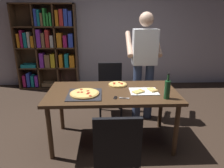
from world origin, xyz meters
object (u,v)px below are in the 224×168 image
(dining_table, at_px, (112,97))
(pepperoni_pizza_on_tray, at_px, (85,94))
(chair_far_side, at_px, (110,85))
(bookshelf, at_px, (48,47))
(wine_bottle, at_px, (167,89))
(second_pizza_plain, at_px, (118,84))
(person_serving_pizza, at_px, (144,61))
(chair_near_camera, at_px, (117,150))
(kitchen_scissors, at_px, (119,98))

(dining_table, bearing_deg, pepperoni_pizza_on_tray, -161.67)
(chair_far_side, xyz_separation_m, bookshelf, (-1.41, 1.45, 0.47))
(dining_table, distance_m, wine_bottle, 0.72)
(pepperoni_pizza_on_tray, relative_size, second_pizza_plain, 1.63)
(pepperoni_pizza_on_tray, bearing_deg, person_serving_pizza, 42.35)
(chair_near_camera, distance_m, kitchen_scissors, 0.72)
(wine_bottle, bearing_deg, second_pizza_plain, 137.09)
(dining_table, xyz_separation_m, wine_bottle, (0.64, -0.27, 0.19))
(chair_near_camera, xyz_separation_m, pepperoni_pizza_on_tray, (-0.36, 0.80, 0.25))
(bookshelf, distance_m, second_pizza_plain, 2.61)
(person_serving_pizza, height_order, second_pizza_plain, person_serving_pizza)
(dining_table, height_order, bookshelf, bookshelf)
(dining_table, xyz_separation_m, second_pizza_plain, (0.09, 0.24, 0.09))
(chair_near_camera, xyz_separation_m, bookshelf, (-1.41, 3.29, 0.47))
(chair_far_side, distance_m, kitchen_scissors, 1.19)
(dining_table, height_order, wine_bottle, wine_bottle)
(dining_table, relative_size, chair_near_camera, 1.89)
(bookshelf, height_order, kitchen_scissors, bookshelf)
(bookshelf, height_order, second_pizza_plain, bookshelf)
(person_serving_pizza, bearing_deg, chair_near_camera, -108.47)
(dining_table, distance_m, pepperoni_pizza_on_tray, 0.39)
(wine_bottle, xyz_separation_m, kitchen_scissors, (-0.57, 0.03, -0.11))
(bookshelf, height_order, wine_bottle, bookshelf)
(wine_bottle, bearing_deg, person_serving_pizza, 95.79)
(chair_near_camera, distance_m, chair_far_side, 1.84)
(chair_far_side, bearing_deg, dining_table, -90.00)
(pepperoni_pizza_on_tray, bearing_deg, wine_bottle, -8.81)
(bookshelf, bearing_deg, second_pizza_plain, -54.91)
(chair_far_side, relative_size, wine_bottle, 2.85)
(pepperoni_pizza_on_tray, bearing_deg, kitchen_scissors, -16.28)
(chair_near_camera, xyz_separation_m, second_pizza_plain, (0.09, 1.16, 0.25))
(chair_far_side, bearing_deg, person_serving_pizza, -22.17)
(chair_far_side, height_order, second_pizza_plain, chair_far_side)
(dining_table, relative_size, second_pizza_plain, 6.51)
(person_serving_pizza, relative_size, kitchen_scissors, 8.83)
(kitchen_scissors, bearing_deg, bookshelf, 119.46)
(dining_table, bearing_deg, chair_near_camera, -90.00)
(person_serving_pizza, bearing_deg, wine_bottle, -84.21)
(kitchen_scissors, bearing_deg, person_serving_pizza, 63.13)
(person_serving_pizza, relative_size, wine_bottle, 5.54)
(chair_far_side, relative_size, kitchen_scissors, 4.54)
(bookshelf, relative_size, person_serving_pizza, 1.11)
(chair_near_camera, relative_size, second_pizza_plain, 3.45)
(pepperoni_pizza_on_tray, relative_size, wine_bottle, 1.35)
(bookshelf, bearing_deg, person_serving_pizza, -40.62)
(pepperoni_pizza_on_tray, bearing_deg, dining_table, 18.33)
(pepperoni_pizza_on_tray, distance_m, wine_bottle, 1.01)
(chair_far_side, relative_size, bookshelf, 0.46)
(dining_table, distance_m, bookshelf, 2.78)
(bookshelf, distance_m, kitchen_scissors, 3.01)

